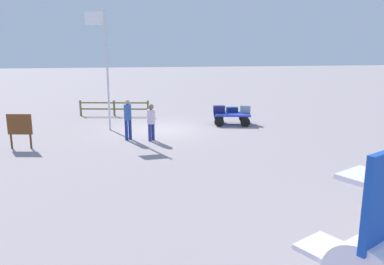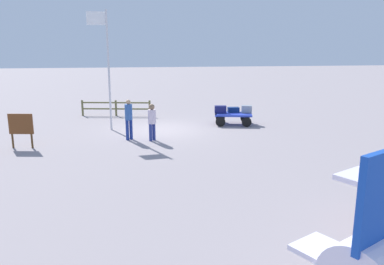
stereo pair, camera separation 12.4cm
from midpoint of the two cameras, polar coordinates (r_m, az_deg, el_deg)
name	(u,v)px [view 1 (the left image)]	position (r m, az deg, el deg)	size (l,w,h in m)	color
ground_plane	(161,130)	(19.07, -4.85, 0.42)	(120.00, 120.00, 0.00)	gray
luggage_cart	(231,116)	(20.34, 5.73, 2.47)	(2.14, 1.70, 0.60)	#293EBD
suitcase_grey	(245,109)	(20.54, 7.81, 3.49)	(0.62, 0.48, 0.39)	#89939E
suitcase_maroon	(232,110)	(20.64, 5.84, 3.42)	(0.62, 0.38, 0.27)	navy
suitcase_dark	(219,109)	(20.33, 3.90, 3.48)	(0.67, 0.45, 0.38)	navy
worker_lead	(128,117)	(17.00, -9.80, 2.34)	(0.46, 0.46, 1.79)	navy
worker_trailing	(151,119)	(16.70, -6.35, 1.97)	(0.49, 0.49, 1.63)	navy
flagpole	(105,60)	(19.01, -13.12, 10.48)	(0.96, 0.13, 5.75)	silver
signboard	(20,127)	(16.84, -24.59, 0.82)	(0.99, 0.24, 1.42)	#4C3319
wooden_fence	(114,107)	(23.20, -11.72, 3.77)	(4.09, 0.89, 0.94)	brown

